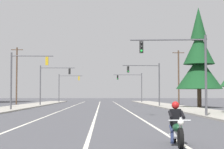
{
  "coord_description": "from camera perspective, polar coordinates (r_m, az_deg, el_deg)",
  "views": [
    {
      "loc": [
        0.67,
        -6.74,
        1.68
      ],
      "look_at": [
        1.26,
        17.33,
        2.91
      ],
      "focal_mm": 64.17,
      "sensor_mm": 36.0,
      "label": 1
    }
  ],
  "objects": [
    {
      "name": "traffic_signal_mid_left",
      "position": [
        62.27,
        -8.76,
        -0.63
      ],
      "size": [
        5.35,
        0.39,
        6.2
      ],
      "color": "#47474C",
      "rests_on": "ground"
    },
    {
      "name": "conifer_tree_right_verge_far",
      "position": [
        53.38,
        12.29,
        1.84
      ],
      "size": [
        5.99,
        5.99,
        13.19
      ],
      "color": "#423023",
      "rests_on": "ground"
    },
    {
      "name": "motorcycle_with_rider",
      "position": [
        13.59,
        9.17,
        -7.49
      ],
      "size": [
        0.7,
        2.19,
        1.46
      ],
      "color": "black",
      "rests_on": "ground"
    },
    {
      "name": "traffic_signal_mid_right",
      "position": [
        57.08,
        5.23,
        -0.45
      ],
      "size": [
        5.34,
        0.59,
        6.2
      ],
      "color": "#47474C",
      "rests_on": "ground"
    },
    {
      "name": "traffic_signal_near_right",
      "position": [
        30.63,
        10.11,
        1.76
      ],
      "size": [
        5.77,
        0.53,
        6.2
      ],
      "color": "#47474C",
      "rests_on": "ground"
    },
    {
      "name": "traffic_signal_near_left",
      "position": [
        43.72,
        -12.52,
        0.3
      ],
      "size": [
        4.53,
        0.42,
        6.2
      ],
      "color": "#47474C",
      "rests_on": "ground"
    },
    {
      "name": "utility_pole_right_far",
      "position": [
        69.37,
        9.47,
        -0.26
      ],
      "size": [
        2.05,
        0.26,
        9.3
      ],
      "color": "#4C3828",
      "rests_on": "ground"
    },
    {
      "name": "traffic_signal_far_right",
      "position": [
        83.21,
        3.05,
        -1.2
      ],
      "size": [
        5.98,
        0.41,
        6.2
      ],
      "color": "#47474C",
      "rests_on": "ground"
    },
    {
      "name": "sidewalk_kerb_left",
      "position": [
        48.05,
        -14.7,
        -4.74
      ],
      "size": [
        4.4,
        110.0,
        0.14
      ],
      "primitive_type": "cube",
      "color": "#9E998E",
      "rests_on": "ground"
    },
    {
      "name": "utility_pole_left_far",
      "position": [
        70.61,
        -13.43,
        -0.04
      ],
      "size": [
        2.06,
        0.26,
        9.85
      ],
      "color": "#4C3828",
      "rests_on": "ground"
    },
    {
      "name": "sidewalk_kerb_right",
      "position": [
        47.76,
        10.32,
        -4.8
      ],
      "size": [
        4.4,
        110.0,
        0.14
      ],
      "primitive_type": "cube",
      "color": "#9E998E",
      "rests_on": "ground"
    },
    {
      "name": "lane_stripe_left",
      "position": [
        51.95,
        -6.25,
        -4.75
      ],
      "size": [
        0.16,
        100.0,
        0.01
      ],
      "primitive_type": "cube",
      "color": "beige",
      "rests_on": "ground"
    },
    {
      "name": "traffic_signal_far_left",
      "position": [
        87.96,
        -6.59,
        -1.31
      ],
      "size": [
        5.2,
        0.37,
        6.2
      ],
      "color": "#47474C",
      "rests_on": "ground"
    },
    {
      "name": "lane_stripe_right",
      "position": [
        51.84,
        1.62,
        -4.77
      ],
      "size": [
        0.16,
        100.0,
        0.01
      ],
      "primitive_type": "cube",
      "color": "beige",
      "rests_on": "ground"
    },
    {
      "name": "lane_stripe_center",
      "position": [
        51.77,
        -1.99,
        -4.77
      ],
      "size": [
        0.16,
        100.0,
        0.01
      ],
      "primitive_type": "cube",
      "color": "beige",
      "rests_on": "ground"
    }
  ]
}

